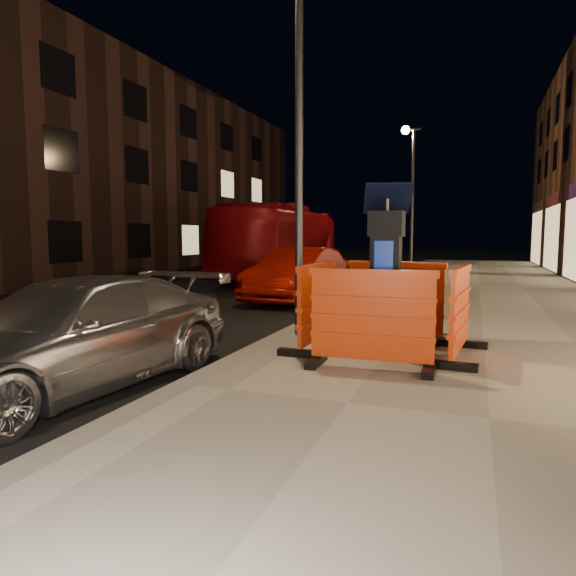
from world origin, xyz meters
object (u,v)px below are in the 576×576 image
(barrier_front, at_px, (372,319))
(barrier_bldgside, at_px, (460,312))
(bus_doubledecker, at_px, (283,278))
(car_silver, at_px, (75,388))
(car_red, at_px, (298,301))
(barrier_back, at_px, (395,300))
(barrier_kerbside, at_px, (317,305))
(parking_kiosk, at_px, (386,274))

(barrier_front, bearing_deg, barrier_bldgside, 43.50)
(barrier_bldgside, height_order, bus_doubledecker, bus_doubledecker)
(car_silver, bearing_deg, barrier_bldgside, 37.06)
(barrier_front, distance_m, barrier_bldgside, 1.34)
(car_red, bearing_deg, bus_doubledecker, 116.29)
(barrier_bldgside, distance_m, bus_doubledecker, 14.57)
(barrier_bldgside, bearing_deg, barrier_back, 50.50)
(barrier_back, xyz_separation_m, barrier_kerbside, (-0.95, -0.95, 0.00))
(barrier_bldgside, xyz_separation_m, car_red, (-4.18, 5.85, -0.74))
(parking_kiosk, height_order, bus_doubledecker, parking_kiosk)
(barrier_kerbside, distance_m, car_red, 6.32)
(parking_kiosk, relative_size, barrier_kerbside, 1.40)
(barrier_bldgside, relative_size, car_silver, 0.35)
(barrier_back, height_order, barrier_kerbside, same)
(barrier_bldgside, bearing_deg, bus_doubledecker, 35.03)
(parking_kiosk, height_order, barrier_front, parking_kiosk)
(barrier_kerbside, relative_size, bus_doubledecker, 0.15)
(parking_kiosk, height_order, car_silver, parking_kiosk)
(parking_kiosk, height_order, barrier_back, parking_kiosk)
(barrier_front, relative_size, barrier_kerbside, 1.00)
(parking_kiosk, bearing_deg, bus_doubledecker, 119.67)
(car_silver, relative_size, bus_doubledecker, 0.41)
(barrier_front, relative_size, bus_doubledecker, 0.15)
(car_silver, bearing_deg, bus_doubledecker, 108.57)
(barrier_kerbside, bearing_deg, parking_kiosk, -88.50)
(barrier_back, xyz_separation_m, barrier_bldgside, (0.95, -0.95, 0.00))
(barrier_back, xyz_separation_m, car_silver, (-3.08, -3.30, -0.74))
(parking_kiosk, xyz_separation_m, car_red, (-3.23, 5.85, -1.20))
(barrier_front, xyz_separation_m, bus_doubledecker, (-6.22, 13.61, -0.74))
(car_silver, xyz_separation_m, bus_doubledecker, (-3.14, 15.01, 0.00))
(barrier_back, relative_size, car_silver, 0.35)
(barrier_back, height_order, bus_doubledecker, bus_doubledecker)
(barrier_kerbside, relative_size, car_red, 0.35)
(barrier_bldgside, bearing_deg, barrier_kerbside, 95.50)
(barrier_back, relative_size, barrier_bldgside, 1.00)
(barrier_kerbside, distance_m, barrier_bldgside, 1.90)
(barrier_kerbside, xyz_separation_m, car_silver, (-2.13, -2.35, -0.74))
(car_silver, relative_size, car_red, 1.00)
(car_red, bearing_deg, parking_kiosk, -58.55)
(barrier_kerbside, height_order, car_red, barrier_kerbside)
(parking_kiosk, relative_size, barrier_front, 1.40)
(barrier_front, height_order, barrier_bldgside, same)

